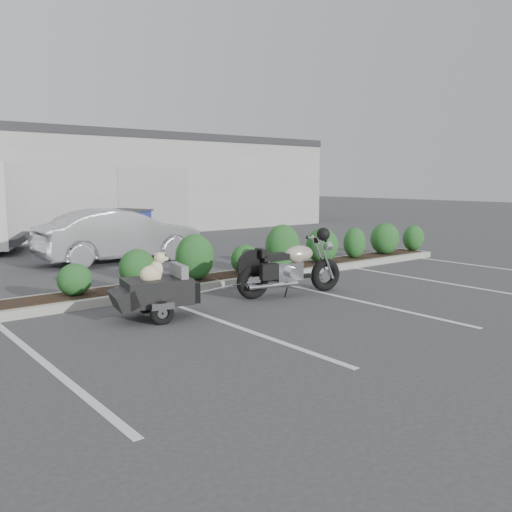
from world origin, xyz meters
TOP-DOWN VIEW (x-y plane):
  - ground at (0.00, 0.00)m, footprint 90.00×90.00m
  - planter_kerb at (1.00, 2.20)m, footprint 12.00×1.00m
  - building at (0.00, 17.00)m, footprint 26.00×10.00m
  - motorcycle at (0.61, 0.44)m, footprint 2.18×0.93m
  - pet_trailer at (-2.16, 0.46)m, footprint 1.78×1.01m
  - sedan at (-0.07, 6.29)m, footprint 4.24×1.63m
  - dumpster at (0.88, 8.55)m, footprint 2.20×1.88m

SIDE VIEW (x-z plane):
  - ground at x=0.00m, z-range 0.00..0.00m
  - planter_kerb at x=1.00m, z-range 0.00..0.15m
  - pet_trailer at x=-2.16m, z-range -0.08..0.96m
  - motorcycle at x=0.61m, z-range -0.13..1.14m
  - dumpster at x=0.88m, z-range 0.01..1.23m
  - sedan at x=-0.07m, z-range 0.00..1.38m
  - building at x=0.00m, z-range 0.00..4.00m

